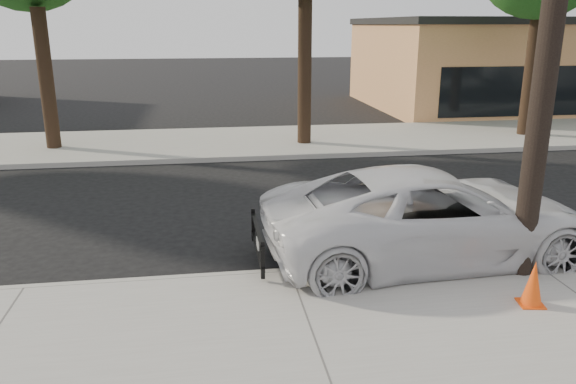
# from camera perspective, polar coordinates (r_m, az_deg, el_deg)

# --- Properties ---
(ground) EXTENTS (120.00, 120.00, 0.00)m
(ground) POSITION_cam_1_polar(r_m,az_deg,el_deg) (10.99, -1.50, -4.09)
(ground) COLOR black
(ground) RESTS_ON ground
(near_sidewalk) EXTENTS (90.00, 4.40, 0.15)m
(near_sidewalk) POSITION_cam_1_polar(r_m,az_deg,el_deg) (7.14, 2.94, -15.69)
(near_sidewalk) COLOR gray
(near_sidewalk) RESTS_ON ground
(far_sidewalk) EXTENTS (90.00, 5.00, 0.15)m
(far_sidewalk) POSITION_cam_1_polar(r_m,az_deg,el_deg) (19.13, -4.66, 5.08)
(far_sidewalk) COLOR gray
(far_sidewalk) RESTS_ON ground
(curb_near) EXTENTS (90.00, 0.12, 0.16)m
(curb_near) POSITION_cam_1_polar(r_m,az_deg,el_deg) (9.05, 0.16, -8.32)
(curb_near) COLOR #9E9B93
(curb_near) RESTS_ON ground
(building_main) EXTENTS (18.00, 10.00, 4.00)m
(building_main) POSITION_cam_1_polar(r_m,az_deg,el_deg) (31.43, 25.31, 11.65)
(building_main) COLOR tan
(building_main) RESTS_ON ground
(police_cruiser) EXTENTS (5.83, 2.95, 1.58)m
(police_cruiser) POSITION_cam_1_polar(r_m,az_deg,el_deg) (9.82, 14.30, -2.31)
(police_cruiser) COLOR silver
(police_cruiser) RESTS_ON ground
(traffic_cone) EXTENTS (0.39, 0.39, 0.65)m
(traffic_cone) POSITION_cam_1_polar(r_m,az_deg,el_deg) (8.54, 23.64, -8.54)
(traffic_cone) COLOR #F3490C
(traffic_cone) RESTS_ON near_sidewalk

